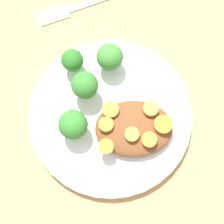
# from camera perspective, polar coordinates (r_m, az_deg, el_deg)

# --- Properties ---
(ground_plane) EXTENTS (4.00, 4.00, 0.00)m
(ground_plane) POSITION_cam_1_polar(r_m,az_deg,el_deg) (0.58, 0.00, -0.86)
(ground_plane) COLOR tan
(plate) EXTENTS (0.25, 0.25, 0.02)m
(plate) POSITION_cam_1_polar(r_m,az_deg,el_deg) (0.57, 0.00, -0.57)
(plate) COLOR white
(plate) RESTS_ON ground_plane
(stew_mound) EXTENTS (0.11, 0.08, 0.03)m
(stew_mound) POSITION_cam_1_polar(r_m,az_deg,el_deg) (0.54, 3.58, -2.51)
(stew_mound) COLOR brown
(stew_mound) RESTS_ON plate
(broccoli_floret_0) EXTENTS (0.04, 0.04, 0.06)m
(broccoli_floret_0) POSITION_cam_1_polar(r_m,az_deg,el_deg) (0.53, -5.72, -1.95)
(broccoli_floret_0) COLOR #7FA85B
(broccoli_floret_0) RESTS_ON plate
(broccoli_floret_1) EXTENTS (0.04, 0.04, 0.05)m
(broccoli_floret_1) POSITION_cam_1_polar(r_m,az_deg,el_deg) (0.56, 0.10, 8.34)
(broccoli_floret_1) COLOR #759E51
(broccoli_floret_1) RESTS_ON plate
(broccoli_floret_2) EXTENTS (0.04, 0.04, 0.06)m
(broccoli_floret_2) POSITION_cam_1_polar(r_m,az_deg,el_deg) (0.54, -3.95, 4.07)
(broccoli_floret_2) COLOR #759E51
(broccoli_floret_2) RESTS_ON plate
(broccoli_floret_3) EXTENTS (0.03, 0.03, 0.05)m
(broccoli_floret_3) POSITION_cam_1_polar(r_m,az_deg,el_deg) (0.56, -5.83, 7.78)
(broccoli_floret_3) COLOR #7FA85B
(broccoli_floret_3) RESTS_ON plate
(carrot_slice_0) EXTENTS (0.02, 0.02, 0.01)m
(carrot_slice_0) POSITION_cam_1_polar(r_m,az_deg,el_deg) (0.53, 3.29, -3.42)
(carrot_slice_0) COLOR orange
(carrot_slice_0) RESTS_ON stew_mound
(carrot_slice_1) EXTENTS (0.02, 0.02, 0.00)m
(carrot_slice_1) POSITION_cam_1_polar(r_m,az_deg,el_deg) (0.53, 5.92, -4.20)
(carrot_slice_1) COLOR orange
(carrot_slice_1) RESTS_ON stew_mound
(carrot_slice_2) EXTENTS (0.03, 0.03, 0.01)m
(carrot_slice_2) POSITION_cam_1_polar(r_m,az_deg,el_deg) (0.53, 8.04, -1.87)
(carrot_slice_2) COLOR orange
(carrot_slice_2) RESTS_ON stew_mound
(carrot_slice_3) EXTENTS (0.02, 0.02, 0.00)m
(carrot_slice_3) POSITION_cam_1_polar(r_m,az_deg,el_deg) (0.53, -0.67, -1.90)
(carrot_slice_3) COLOR orange
(carrot_slice_3) RESTS_ON stew_mound
(carrot_slice_4) EXTENTS (0.02, 0.02, 0.01)m
(carrot_slice_4) POSITION_cam_1_polar(r_m,az_deg,el_deg) (0.52, -0.67, -5.28)
(carrot_slice_4) COLOR orange
(carrot_slice_4) RESTS_ON stew_mound
(carrot_slice_5) EXTENTS (0.02, 0.02, 0.00)m
(carrot_slice_5) POSITION_cam_1_polar(r_m,az_deg,el_deg) (0.54, 0.19, 0.88)
(carrot_slice_5) COLOR orange
(carrot_slice_5) RESTS_ON stew_mound
(carrot_slice_6) EXTENTS (0.02, 0.02, 0.01)m
(carrot_slice_6) POSITION_cam_1_polar(r_m,az_deg,el_deg) (0.54, 6.14, 0.94)
(carrot_slice_6) COLOR orange
(carrot_slice_6) RESTS_ON stew_mound
(fork) EXTENTS (0.17, 0.08, 0.01)m
(fork) POSITION_cam_1_polar(r_m,az_deg,el_deg) (0.65, -5.13, 15.67)
(fork) COLOR #BDBDBD
(fork) RESTS_ON ground_plane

